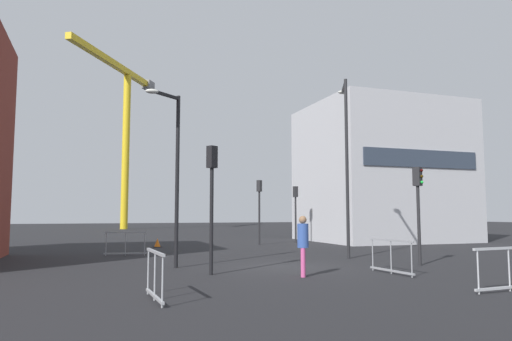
% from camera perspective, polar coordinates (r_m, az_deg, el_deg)
% --- Properties ---
extents(ground, '(160.00, 160.00, 0.00)m').
position_cam_1_polar(ground, '(17.16, 3.73, -11.56)').
color(ground, black).
extents(office_block, '(9.96, 8.86, 9.49)m').
position_cam_1_polar(office_block, '(34.56, 14.87, -0.31)').
color(office_block, '#B7B7BC').
rests_on(office_block, ground).
extents(construction_crane, '(10.81, 17.37, 20.05)m').
position_cam_1_polar(construction_crane, '(60.59, -15.63, 6.32)').
color(construction_crane, yellow).
rests_on(construction_crane, ground).
extents(streetlamp_tall, '(1.06, 1.83, 7.77)m').
position_cam_1_polar(streetlamp_tall, '(21.01, 10.85, 2.24)').
color(streetlamp_tall, '#232326').
rests_on(streetlamp_tall, ground).
extents(streetlamp_short, '(1.33, 1.01, 6.14)m').
position_cam_1_polar(streetlamp_short, '(16.93, -9.94, 0.84)').
color(streetlamp_short, black).
rests_on(streetlamp_short, ground).
extents(traffic_light_median, '(0.37, 0.36, 3.95)m').
position_cam_1_polar(traffic_light_median, '(29.08, 0.41, -3.73)').
color(traffic_light_median, '#232326').
rests_on(traffic_light_median, ground).
extents(traffic_light_near, '(0.39, 0.35, 4.04)m').
position_cam_1_polar(traffic_light_near, '(14.97, -5.35, -2.09)').
color(traffic_light_near, black).
rests_on(traffic_light_near, ground).
extents(traffic_light_far, '(0.33, 0.39, 3.62)m').
position_cam_1_polar(traffic_light_far, '(18.54, 19.01, -3.22)').
color(traffic_light_far, '#232326').
rests_on(traffic_light_far, ground).
extents(traffic_light_verge, '(0.27, 0.38, 3.67)m').
position_cam_1_polar(traffic_light_verge, '(31.02, 4.79, -4.11)').
color(traffic_light_verge, '#232326').
rests_on(traffic_light_verge, ground).
extents(pedestrian_walking, '(0.34, 0.34, 1.83)m').
position_cam_1_polar(pedestrian_walking, '(14.51, 5.69, -8.47)').
color(pedestrian_walking, '#D14C8C').
rests_on(pedestrian_walking, ground).
extents(safety_barrier_right_run, '(0.16, 1.92, 1.08)m').
position_cam_1_polar(safety_barrier_right_run, '(10.84, -12.13, -12.19)').
color(safety_barrier_right_run, '#9EA0A5').
rests_on(safety_barrier_right_run, ground).
extents(safety_barrier_left_run, '(1.87, 0.33, 1.08)m').
position_cam_1_polar(safety_barrier_left_run, '(22.39, -15.49, -8.45)').
color(safety_barrier_left_run, gray).
rests_on(safety_barrier_left_run, ground).
extents(safety_barrier_rear, '(2.35, 0.26, 1.08)m').
position_cam_1_polar(safety_barrier_rear, '(13.38, 28.26, -10.34)').
color(safety_barrier_rear, '#B2B5BA').
rests_on(safety_barrier_rear, ground).
extents(safety_barrier_front, '(0.18, 2.12, 1.08)m').
position_cam_1_polar(safety_barrier_front, '(15.76, 16.00, -9.88)').
color(safety_barrier_front, gray).
rests_on(safety_barrier_front, ground).
extents(traffic_cone_striped, '(0.48, 0.48, 0.49)m').
position_cam_1_polar(traffic_cone_striped, '(27.54, -11.83, -8.59)').
color(traffic_cone_striped, black).
rests_on(traffic_cone_striped, ground).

